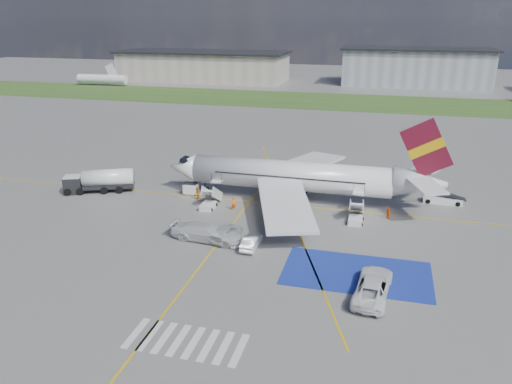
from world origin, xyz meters
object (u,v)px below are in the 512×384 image
at_px(car_silver_a, 226,232).
at_px(car_silver_b, 251,242).
at_px(van_white_b, 207,230).
at_px(gpu_cart, 191,189).
at_px(van_white_a, 373,283).
at_px(airliner, 302,177).
at_px(belt_loader, 443,200).
at_px(fuel_tanker, 100,182).

height_order(car_silver_a, car_silver_b, car_silver_a).
relative_size(car_silver_b, van_white_b, 0.68).
height_order(gpu_cart, car_silver_b, gpu_cart).
bearing_deg(van_white_a, car_silver_a, -20.12).
xyz_separation_m(airliner, van_white_b, (-7.89, -14.74, -2.18)).
distance_m(belt_loader, car_silver_a, 29.91).
relative_size(airliner, van_white_b, 5.93).
bearing_deg(van_white_a, airliner, -59.30).
height_order(airliner, van_white_b, airliner).
distance_m(airliner, van_white_a, 23.91).
bearing_deg(belt_loader, fuel_tanker, -169.70).
distance_m(airliner, gpu_cart, 15.37).
height_order(fuel_tanker, gpu_cart, fuel_tanker).
distance_m(fuel_tanker, gpu_cart, 12.84).
bearing_deg(car_silver_a, van_white_b, 37.76).
bearing_deg(car_silver_a, airliner, -100.56).
distance_m(car_silver_b, van_white_a, 14.30).
bearing_deg(fuel_tanker, car_silver_a, -48.19).
bearing_deg(van_white_a, belt_loader, -101.86).
relative_size(gpu_cart, car_silver_b, 0.48).
bearing_deg(airliner, van_white_b, -118.15).
bearing_deg(car_silver_a, van_white_a, 166.96).
distance_m(fuel_tanker, van_white_a, 41.94).
relative_size(car_silver_a, van_white_b, 0.79).
height_order(fuel_tanker, belt_loader, fuel_tanker).
bearing_deg(gpu_cart, van_white_b, -66.60).
relative_size(gpu_cart, van_white_b, 0.33).
distance_m(fuel_tanker, car_silver_b, 27.66).
relative_size(fuel_tanker, belt_loader, 1.79).
bearing_deg(belt_loader, gpu_cart, -169.85).
relative_size(airliner, fuel_tanker, 3.86).
bearing_deg(fuel_tanker, gpu_cart, -13.16).
xyz_separation_m(airliner, gpu_cart, (-15.08, -1.31, -2.66)).
bearing_deg(car_silver_b, fuel_tanker, -24.88).
height_order(airliner, van_white_a, airliner).
bearing_deg(car_silver_b, gpu_cart, -48.02).
distance_m(airliner, fuel_tanker, 28.01).
bearing_deg(gpu_cart, belt_loader, 4.22).
xyz_separation_m(fuel_tanker, car_silver_a, (21.78, -10.40, -0.51)).
relative_size(fuel_tanker, van_white_a, 1.56).
height_order(fuel_tanker, car_silver_a, fuel_tanker).
xyz_separation_m(airliner, belt_loader, (18.12, 3.93, -3.00)).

